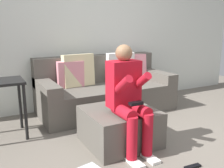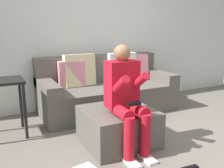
{
  "view_description": "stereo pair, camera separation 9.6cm",
  "coord_description": "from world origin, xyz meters",
  "views": [
    {
      "loc": [
        -1.7,
        -1.78,
        1.29
      ],
      "look_at": [
        -0.19,
        1.06,
        0.56
      ],
      "focal_mm": 40.61,
      "sensor_mm": 36.0,
      "label": 1
    },
    {
      "loc": [
        -1.62,
        -1.82,
        1.29
      ],
      "look_at": [
        -0.19,
        1.06,
        0.56
      ],
      "focal_mm": 40.61,
      "sensor_mm": 36.0,
      "label": 2
    }
  ],
  "objects": [
    {
      "name": "ground_plane",
      "position": [
        0.0,
        0.0,
        0.0
      ],
      "size": [
        8.02,
        8.02,
        0.0
      ],
      "primitive_type": "plane",
      "color": "#6B6359"
    },
    {
      "name": "wall_back",
      "position": [
        0.0,
        2.1,
        1.22
      ],
      "size": [
        6.17,
        0.1,
        2.45
      ],
      "primitive_type": "cube",
      "color": "silver",
      "rests_on": "ground_plane"
    },
    {
      "name": "couch_sectional",
      "position": [
        -0.01,
        1.66,
        0.33
      ],
      "size": [
        2.04,
        0.92,
        0.89
      ],
      "color": "#59544C",
      "rests_on": "ground_plane"
    },
    {
      "name": "ottoman",
      "position": [
        -0.38,
        0.52,
        0.2
      ],
      "size": [
        0.75,
        0.72,
        0.4
      ],
      "primitive_type": "cube",
      "color": "#59544C",
      "rests_on": "ground_plane"
    },
    {
      "name": "person_seated",
      "position": [
        -0.39,
        0.34,
        0.61
      ],
      "size": [
        0.33,
        0.59,
        1.11
      ],
      "color": "red",
      "rests_on": "ground_plane"
    },
    {
      "name": "remote_near_ottoman",
      "position": [
        -0.04,
        -0.25,
        0.01
      ],
      "size": [
        0.17,
        0.06,
        0.02
      ],
      "primitive_type": "cube",
      "rotation": [
        0.0,
        0.0,
        -0.07
      ],
      "color": "black",
      "rests_on": "ground_plane"
    }
  ]
}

